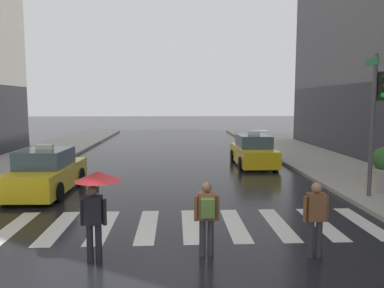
% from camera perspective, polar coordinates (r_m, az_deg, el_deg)
% --- Properties ---
extents(ground_plane, '(160.00, 160.00, 0.00)m').
position_cam_1_polar(ground_plane, '(7.62, -3.81, -19.73)').
color(ground_plane, black).
extents(crosswalk_markings, '(11.30, 2.80, 0.01)m').
position_cam_1_polar(crosswalk_markings, '(10.39, -3.47, -12.38)').
color(crosswalk_markings, silver).
rests_on(crosswalk_markings, ground).
extents(traffic_light_pole, '(0.44, 0.84, 4.80)m').
position_cam_1_polar(traffic_light_pole, '(13.91, 26.46, 5.38)').
color(traffic_light_pole, '#47474C').
rests_on(traffic_light_pole, curb_right).
extents(taxi_lead, '(2.02, 4.58, 1.80)m').
position_cam_1_polar(taxi_lead, '(14.89, -21.40, -4.16)').
color(taxi_lead, yellow).
rests_on(taxi_lead, ground).
extents(taxi_second, '(1.93, 4.54, 1.80)m').
position_cam_1_polar(taxi_second, '(19.97, 9.35, -1.18)').
color(taxi_second, yellow).
rests_on(taxi_second, ground).
extents(pedestrian_with_umbrella, '(0.96, 0.96, 1.94)m').
position_cam_1_polar(pedestrian_with_umbrella, '(8.01, -14.44, -7.05)').
color(pedestrian_with_umbrella, black).
rests_on(pedestrian_with_umbrella, ground).
extents(pedestrian_with_backpack, '(0.55, 0.43, 1.65)m').
position_cam_1_polar(pedestrian_with_backpack, '(8.16, 2.28, -10.56)').
color(pedestrian_with_backpack, '#333338').
rests_on(pedestrian_with_backpack, ground).
extents(pedestrian_plain_coat, '(0.55, 0.24, 1.65)m').
position_cam_1_polar(pedestrian_plain_coat, '(8.57, 18.43, -10.29)').
color(pedestrian_plain_coat, '#333338').
rests_on(pedestrian_plain_coat, ground).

